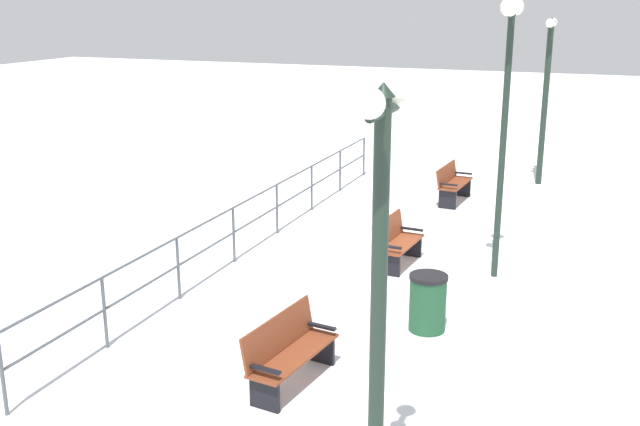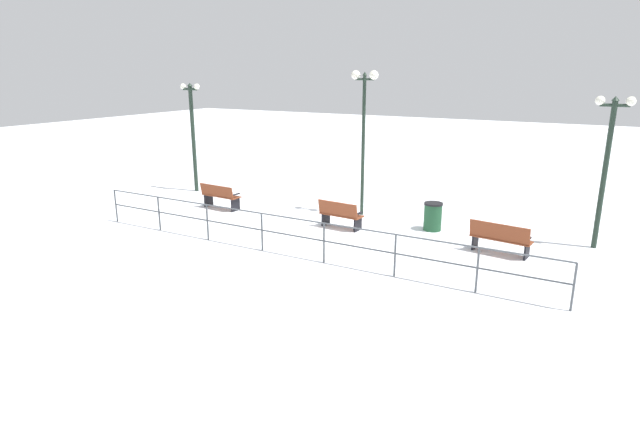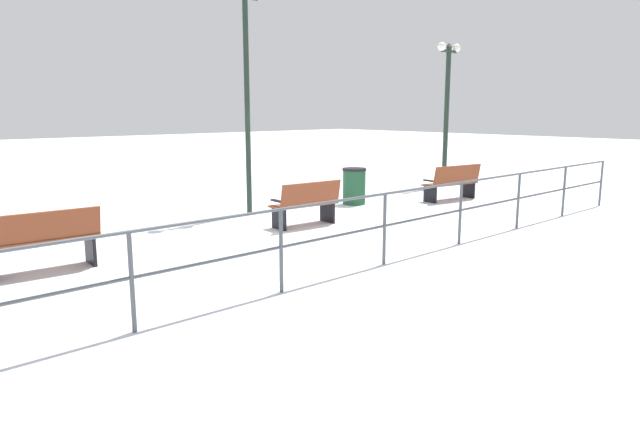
% 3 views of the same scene
% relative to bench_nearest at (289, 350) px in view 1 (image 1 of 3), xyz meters
% --- Properties ---
extents(ground_plane, '(80.00, 80.00, 0.00)m').
position_rel_bench_nearest_xyz_m(ground_plane, '(0.05, 4.87, -0.47)').
color(ground_plane, white).
rests_on(ground_plane, ground).
extents(bench_nearest, '(0.73, 1.66, 0.91)m').
position_rel_bench_nearest_xyz_m(bench_nearest, '(0.00, 0.00, 0.00)').
color(bench_nearest, brown).
rests_on(bench_nearest, ground).
extents(bench_second, '(0.66, 1.43, 0.90)m').
position_rel_bench_nearest_xyz_m(bench_second, '(0.05, 4.87, -0.01)').
color(bench_second, brown).
rests_on(bench_second, ground).
extents(bench_third, '(0.63, 1.55, 0.91)m').
position_rel_bench_nearest_xyz_m(bench_third, '(0.09, 9.75, 0.02)').
color(bench_third, brown).
rests_on(bench_third, ground).
extents(lamppost_near, '(0.25, 0.96, 4.20)m').
position_rel_bench_nearest_xyz_m(lamppost_near, '(1.87, -2.25, 2.24)').
color(lamppost_near, '#1E2D23').
rests_on(lamppost_near, ground).
extents(lamppost_middle, '(0.30, 0.95, 4.85)m').
position_rel_bench_nearest_xyz_m(lamppost_middle, '(1.87, 4.95, 3.04)').
color(lamppost_middle, '#1E2D23').
rests_on(lamppost_middle, ground).
extents(lamppost_far, '(0.23, 0.94, 4.37)m').
position_rel_bench_nearest_xyz_m(lamppost_far, '(1.87, 12.49, 2.19)').
color(lamppost_far, '#1E2D23').
rests_on(lamppost_far, ground).
extents(waterfront_railing, '(0.05, 13.72, 1.09)m').
position_rel_bench_nearest_xyz_m(waterfront_railing, '(-2.85, 4.87, 0.26)').
color(waterfront_railing, '#4C5156').
rests_on(waterfront_railing, ground).
extents(trash_bin, '(0.58, 0.58, 0.88)m').
position_rel_bench_nearest_xyz_m(trash_bin, '(1.28, 2.26, -0.02)').
color(trash_bin, '#1E4C2D').
rests_on(trash_bin, ground).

